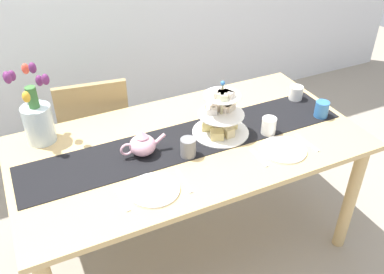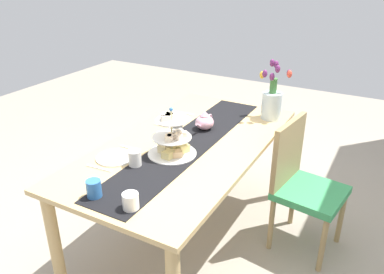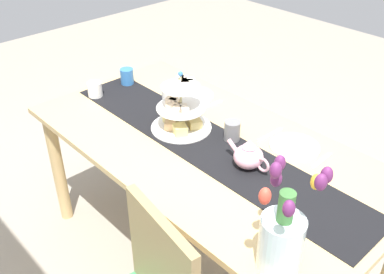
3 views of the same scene
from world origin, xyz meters
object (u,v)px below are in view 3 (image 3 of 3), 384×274
cream_jug (95,90)px  tiered_cake_stand (181,111)px  dinner_plate_left (295,147)px  mug_white_text (169,97)px  mug_orange (127,77)px  dinner_plate_right (193,96)px  mug_grey (232,131)px  teapot (249,156)px  knife_left (270,135)px  knife_right (176,87)px  fork_left (321,160)px  fork_right (211,105)px  tulip_vase (282,235)px  dining_table (207,161)px

cream_jug → tiered_cake_stand: bearing=-168.0°
dinner_plate_left → mug_white_text: size_ratio=2.42×
mug_orange → dinner_plate_right: bearing=-155.1°
mug_grey → mug_orange: bearing=0.6°
mug_orange → tiered_cake_stand: bearing=170.3°
teapot → mug_orange: size_ratio=2.51×
knife_left → dinner_plate_right: size_ratio=0.74×
tiered_cake_stand → mug_grey: size_ratio=3.20×
tiered_cake_stand → mug_orange: 0.60m
cream_jug → knife_right: bearing=-119.5°
dinner_plate_left → fork_left: (-0.15, 0.00, -0.00)m
teapot → fork_right: size_ratio=1.59×
dinner_plate_right → fork_right: bearing=180.0°
fork_left → mug_white_text: size_ratio=1.58×
fork_left → tulip_vase: bearing=111.0°
dining_table → mug_white_text: mug_white_text is taller
teapot → fork_left: 0.34m
mug_white_text → tulip_vase: bearing=157.4°
knife_right → mug_orange: 0.29m
tulip_vase → cream_jug: size_ratio=5.00×
dinner_plate_left → cream_jug: bearing=20.5°
tulip_vase → mug_orange: bearing=-16.8°
dinner_plate_left → mug_orange: size_ratio=2.42×
tiered_cake_stand → fork_right: (0.07, -0.28, -0.09)m
dinner_plate_left → mug_orange: bearing=9.3°
mug_grey → dining_table: bearing=62.1°
fork_right → mug_orange: 0.55m
fork_left → mug_white_text: mug_white_text is taller
teapot → dinner_plate_left: teapot is taller
mug_grey → tiered_cake_stand: bearing=24.7°
knife_left → mug_white_text: 0.59m
fork_left → knife_left: same height
teapot → knife_right: bearing=-19.1°
cream_jug → fork_right: size_ratio=0.57×
dining_table → fork_left: (-0.45, -0.27, 0.10)m
dining_table → mug_grey: size_ratio=18.92×
teapot → fork_left: teapot is taller
tulip_vase → mug_grey: bearing=-35.6°
dining_table → mug_orange: 0.79m
cream_jug → dining_table: bearing=-170.7°
mug_orange → cream_jug: bearing=91.6°
tiered_cake_stand → mug_grey: bearing=-155.3°
mug_orange → dinner_plate_left: bearing=-170.7°
dinner_plate_left → fork_right: 0.55m
cream_jug → mug_orange: (0.01, -0.22, 0.01)m
dinner_plate_left → dining_table: bearing=42.2°
cream_jug → knife_left: bearing=-156.6°
knife_right → knife_left: bearing=180.0°
mug_white_text → mug_orange: (0.36, 0.01, 0.00)m
tulip_vase → dining_table: bearing=-26.4°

